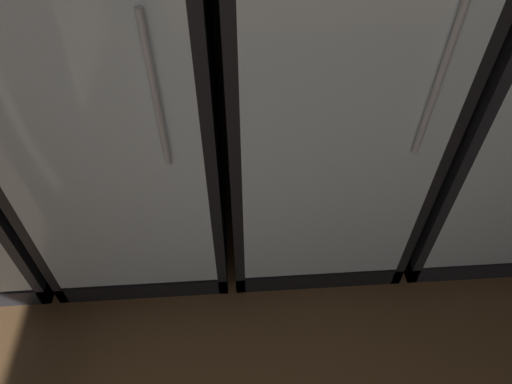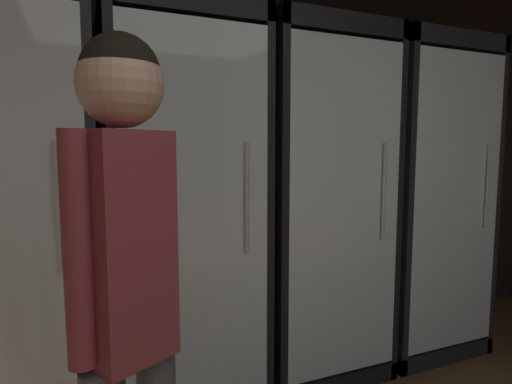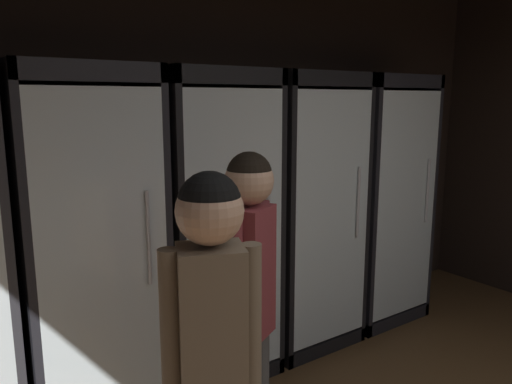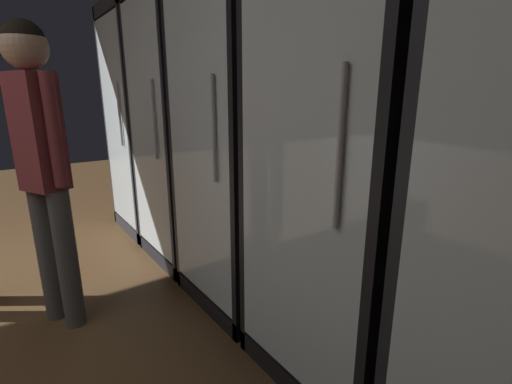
{
  "view_description": "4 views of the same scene",
  "coord_description": "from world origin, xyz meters",
  "px_view_note": "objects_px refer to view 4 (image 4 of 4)",
  "views": [
    {
      "loc": [
        0.06,
        1.29,
        1.85
      ],
      "look_at": [
        0.12,
        2.29,
        0.75
      ],
      "focal_mm": 32.74,
      "sensor_mm": 36.0,
      "label": 1
    },
    {
      "loc": [
        -0.84,
        0.62,
        1.31
      ],
      "look_at": [
        -0.07,
        2.43,
        1.1
      ],
      "focal_mm": 29.09,
      "sensor_mm": 36.0,
      "label": 2
    },
    {
      "loc": [
        -1.87,
        0.01,
        1.79
      ],
      "look_at": [
        -0.25,
        2.33,
        1.26
      ],
      "focal_mm": 34.41,
      "sensor_mm": 36.0,
      "label": 3
    },
    {
      "loc": [
        1.36,
        1.51,
        1.25
      ],
      "look_at": [
        -0.11,
        2.56,
        0.76
      ],
      "focal_mm": 25.44,
      "sensor_mm": 36.0,
      "label": 4
    }
  ],
  "objects_px": {
    "cooler_center": "(251,144)",
    "cooler_right": "(358,166)",
    "cooler_left": "(193,133)",
    "shopper_near": "(41,151)",
    "cooler_far_left": "(155,125)"
  },
  "relations": [
    {
      "from": "cooler_far_left",
      "to": "cooler_center",
      "type": "relative_size",
      "value": 1.0
    },
    {
      "from": "cooler_left",
      "to": "cooler_right",
      "type": "height_order",
      "value": "same"
    },
    {
      "from": "cooler_center",
      "to": "cooler_left",
      "type": "bearing_deg",
      "value": 179.81
    },
    {
      "from": "cooler_far_left",
      "to": "cooler_center",
      "type": "xyz_separation_m",
      "value": [
        1.55,
        -0.0,
        -0.0
      ]
    },
    {
      "from": "cooler_far_left",
      "to": "shopper_near",
      "type": "distance_m",
      "value": 1.57
    },
    {
      "from": "cooler_far_left",
      "to": "cooler_center",
      "type": "distance_m",
      "value": 1.55
    },
    {
      "from": "cooler_left",
      "to": "shopper_near",
      "type": "xyz_separation_m",
      "value": [
        0.4,
        -1.04,
        0.01
      ]
    },
    {
      "from": "cooler_left",
      "to": "shopper_near",
      "type": "distance_m",
      "value": 1.11
    },
    {
      "from": "shopper_near",
      "to": "cooler_center",
      "type": "bearing_deg",
      "value": 70.23
    },
    {
      "from": "cooler_center",
      "to": "shopper_near",
      "type": "distance_m",
      "value": 1.1
    },
    {
      "from": "cooler_center",
      "to": "shopper_near",
      "type": "height_order",
      "value": "cooler_center"
    },
    {
      "from": "cooler_center",
      "to": "cooler_right",
      "type": "height_order",
      "value": "same"
    },
    {
      "from": "cooler_right",
      "to": "shopper_near",
      "type": "xyz_separation_m",
      "value": [
        -1.15,
        -1.04,
        0.01
      ]
    },
    {
      "from": "cooler_left",
      "to": "shopper_near",
      "type": "bearing_deg",
      "value": -68.69
    },
    {
      "from": "cooler_left",
      "to": "cooler_center",
      "type": "distance_m",
      "value": 0.78
    }
  ]
}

